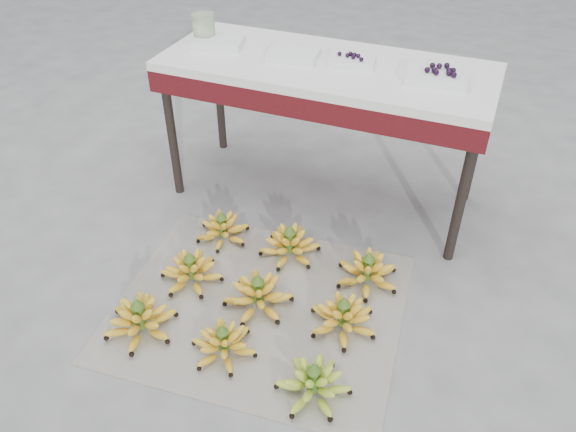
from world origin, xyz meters
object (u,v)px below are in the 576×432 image
at_px(bunch_back_left, 223,229).
at_px(vendor_table, 326,80).
at_px(bunch_front_right, 313,383).
at_px(bunch_mid_center, 258,295).
at_px(bunch_front_left, 140,319).
at_px(bunch_mid_left, 191,271).
at_px(glass_jar, 204,28).
at_px(tray_far_left, 218,42).
at_px(tray_left, 294,54).
at_px(tray_far_right, 437,75).
at_px(bunch_mid_right, 343,317).
at_px(bunch_front_center, 224,343).
at_px(newspaper_mat, 260,306).
at_px(bunch_back_right, 367,272).
at_px(tray_right, 352,60).
at_px(bunch_back_center, 290,245).

bearing_deg(bunch_back_left, vendor_table, 76.95).
xyz_separation_m(bunch_front_right, bunch_mid_center, (-0.38, 0.34, 0.00)).
xyz_separation_m(bunch_front_left, bunch_mid_left, (0.05, 0.34, -0.00)).
relative_size(bunch_front_left, vendor_table, 0.25).
bearing_deg(glass_jar, bunch_mid_center, -53.10).
height_order(tray_far_left, tray_left, tray_far_left).
xyz_separation_m(bunch_mid_center, bunch_back_left, (-0.36, 0.36, -0.01)).
bearing_deg(glass_jar, tray_far_right, -1.57).
height_order(bunch_front_right, bunch_mid_left, same).
xyz_separation_m(bunch_mid_right, vendor_table, (-0.42, 0.91, 0.63)).
xyz_separation_m(bunch_front_right, bunch_mid_left, (-0.74, 0.37, 0.00)).
xyz_separation_m(bunch_front_left, bunch_front_center, (0.38, 0.02, -0.01)).
xyz_separation_m(bunch_front_right, tray_far_right, (0.12, 1.26, 0.75)).
bearing_deg(bunch_back_left, bunch_front_center, -44.60).
distance_m(bunch_mid_center, tray_left, 1.19).
bearing_deg(newspaper_mat, tray_far_left, 124.14).
distance_m(bunch_mid_center, vendor_table, 1.12).
relative_size(bunch_back_left, vendor_table, 0.21).
distance_m(bunch_front_left, bunch_back_right, 1.04).
relative_size(bunch_mid_left, tray_right, 1.21).
xyz_separation_m(bunch_front_center, bunch_mid_left, (-0.33, 0.32, 0.00)).
relative_size(bunch_front_center, bunch_back_right, 0.90).
relative_size(tray_left, tray_far_right, 0.88).
xyz_separation_m(newspaper_mat, glass_jar, (-0.72, 0.95, 0.86)).
height_order(bunch_back_center, bunch_back_right, same).
xyz_separation_m(tray_far_left, glass_jar, (-0.09, 0.03, 0.05)).
distance_m(bunch_front_left, bunch_front_center, 0.38).
bearing_deg(tray_far_right, bunch_back_center, -132.80).
xyz_separation_m(bunch_front_center, vendor_table, (-0.01, 1.22, 0.63)).
bearing_deg(bunch_front_center, bunch_back_center, 107.10).
relative_size(bunch_mid_center, tray_far_left, 1.06).
xyz_separation_m(newspaper_mat, bunch_mid_left, (-0.36, 0.03, 0.06)).
bearing_deg(bunch_back_right, bunch_front_left, -161.36).
height_order(bunch_mid_left, tray_far_left, tray_far_left).
xyz_separation_m(bunch_mid_left, tray_right, (0.44, 0.93, 0.74)).
distance_m(bunch_back_center, tray_left, 0.94).
bearing_deg(tray_right, bunch_front_center, -95.03).
bearing_deg(vendor_table, bunch_back_right, -53.73).
xyz_separation_m(bunch_mid_right, tray_far_left, (-1.01, 0.90, 0.74)).
bearing_deg(bunch_mid_left, vendor_table, 68.85).
height_order(bunch_mid_right, bunch_back_right, bunch_back_right).
height_order(bunch_front_left, bunch_back_left, bunch_front_left).
relative_size(newspaper_mat, bunch_back_left, 3.67).
relative_size(bunch_front_center, tray_far_right, 1.16).
bearing_deg(tray_left, glass_jar, 176.50).
height_order(bunch_mid_center, bunch_back_right, bunch_mid_center).
distance_m(tray_far_right, glass_jar, 1.22).
bearing_deg(tray_right, bunch_mid_left, -115.57).
relative_size(bunch_front_center, bunch_back_left, 1.00).
height_order(bunch_mid_left, tray_far_right, tray_far_right).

